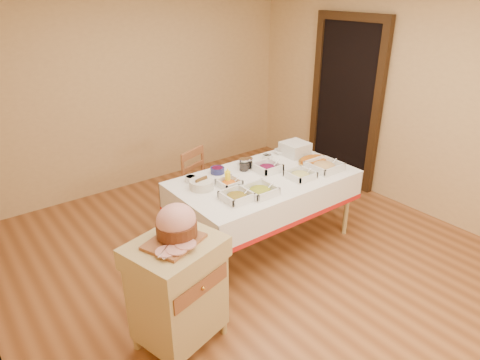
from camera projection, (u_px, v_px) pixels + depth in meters
name	position (u px, v px, depth m)	size (l,w,h in m)	color
room_shell	(262.00, 139.00, 3.65)	(5.00, 5.00, 5.00)	brown
doorway	(346.00, 101.00, 5.60)	(0.09, 1.10, 2.20)	black
dining_table	(264.00, 191.00, 4.33)	(1.82, 1.02, 0.76)	tan
butcher_cart	(178.00, 288.00, 3.10)	(0.74, 0.66, 0.89)	tan
dining_chair	(203.00, 189.00, 4.70)	(0.51, 0.50, 0.89)	brown
ham_on_board	(176.00, 225.00, 2.94)	(0.40, 0.38, 0.27)	brown
serving_dish_a	(237.00, 196.00, 3.80)	(0.25, 0.25, 0.11)	white
serving_dish_b	(260.00, 190.00, 3.90)	(0.27, 0.27, 0.11)	white
serving_dish_c	(300.00, 175.00, 4.23)	(0.25, 0.25, 0.10)	white
serving_dish_d	(324.00, 166.00, 4.42)	(0.31, 0.31, 0.12)	white
serving_dish_e	(229.00, 183.00, 4.06)	(0.21, 0.20, 0.09)	white
serving_dish_f	(267.00, 168.00, 4.38)	(0.26, 0.25, 0.12)	white
small_bowl_left	(191.00, 178.00, 4.15)	(0.11, 0.11, 0.05)	white
small_bowl_mid	(217.00, 170.00, 4.33)	(0.14, 0.14, 0.06)	navy
small_bowl_right	(267.00, 157.00, 4.66)	(0.12, 0.12, 0.06)	white
bowl_white_imported	(244.00, 163.00, 4.55)	(0.13, 0.13, 0.03)	white
bowl_small_imported	(280.00, 152.00, 4.83)	(0.14, 0.14, 0.04)	white
preserve_jar_left	(244.00, 165.00, 4.39)	(0.10, 0.10, 0.13)	silver
preserve_jar_right	(249.00, 163.00, 4.45)	(0.09, 0.09, 0.11)	silver
mustard_bottle	(228.00, 177.00, 4.06)	(0.05, 0.05, 0.17)	yellow
bread_basket	(202.00, 184.00, 4.00)	(0.23, 0.23, 0.10)	silver
plate_stack	(295.00, 149.00, 4.77)	(0.27, 0.27, 0.15)	white
brass_platter	(314.00, 161.00, 4.58)	(0.37, 0.27, 0.05)	gold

